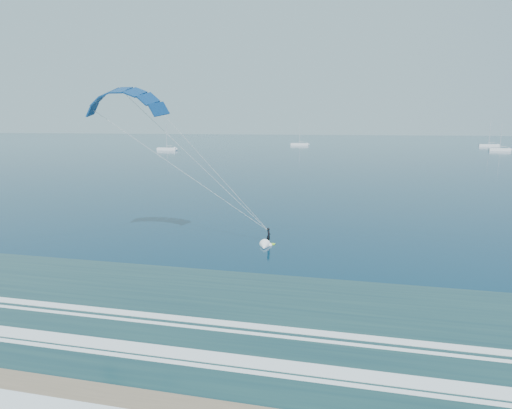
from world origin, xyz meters
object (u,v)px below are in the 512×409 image
(sailboat_1, at_px, (300,144))
(sailboat_3, at_px, (500,149))
(sailboat_0, at_px, (167,149))
(sailboat_2, at_px, (489,145))
(kitesurfer_rig, at_px, (197,163))

(sailboat_1, distance_m, sailboat_3, 94.83)
(sailboat_0, distance_m, sailboat_2, 160.40)
(sailboat_1, distance_m, sailboat_2, 95.66)
(kitesurfer_rig, height_order, sailboat_3, kitesurfer_rig)
(sailboat_1, xyz_separation_m, sailboat_3, (90.22, -29.23, -0.01))
(kitesurfer_rig, distance_m, sailboat_3, 188.89)
(kitesurfer_rig, bearing_deg, sailboat_0, 115.40)
(sailboat_2, bearing_deg, sailboat_0, -154.90)
(sailboat_2, bearing_deg, sailboat_1, -174.11)
(sailboat_2, bearing_deg, sailboat_3, -97.22)
(kitesurfer_rig, xyz_separation_m, sailboat_0, (-69.24, 145.84, -7.56))
(sailboat_2, distance_m, sailboat_3, 39.35)
(sailboat_0, bearing_deg, sailboat_1, 49.30)
(sailboat_0, height_order, sailboat_1, sailboat_1)
(kitesurfer_rig, height_order, sailboat_1, kitesurfer_rig)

